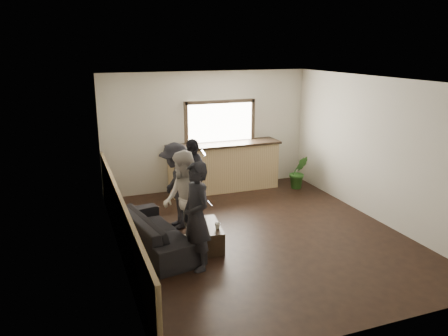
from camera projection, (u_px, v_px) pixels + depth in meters
name	position (u px, v px, depth m)	size (l,w,h in m)	color
ground	(259.00, 235.00, 8.04)	(5.00, 6.00, 0.01)	black
room_shell	(221.00, 161.00, 7.39)	(5.01, 6.01, 2.80)	silver
bar_counter	(224.00, 164.00, 10.40)	(2.70, 0.68, 2.13)	tan
sofa	(156.00, 231.00, 7.44)	(2.09, 0.82, 0.61)	black
coffee_table	(205.00, 236.00, 7.52)	(0.49, 0.89, 0.39)	black
cup_a	(198.00, 219.00, 7.61)	(0.13, 0.13, 0.10)	silver
cup_b	(218.00, 226.00, 7.32)	(0.10, 0.10, 0.09)	silver
potted_plant	(299.00, 172.00, 10.55)	(0.45, 0.36, 0.81)	#2D6623
person_a	(196.00, 216.00, 6.63)	(0.52, 0.68, 1.71)	black
person_b	(184.00, 201.00, 7.30)	(0.68, 0.86, 1.70)	#BDB4AA
person_c	(176.00, 186.00, 8.16)	(0.62, 1.07, 1.65)	black
person_d	(194.00, 177.00, 8.83)	(0.88, 0.97, 1.59)	black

